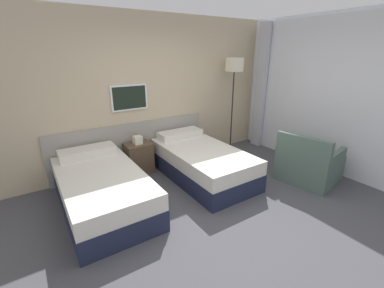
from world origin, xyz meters
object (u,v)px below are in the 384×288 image
(nightstand, at_px, (139,158))
(floor_lamp, at_px, (234,73))
(bed_near_window, at_px, (201,162))
(armchair, at_px, (308,165))
(bed_near_door, at_px, (102,189))

(nightstand, distance_m, floor_lamp, 2.50)
(bed_near_window, relative_size, armchair, 1.97)
(armchair, bearing_deg, bed_near_window, 42.60)
(bed_near_window, height_order, nightstand, nightstand)
(bed_near_door, relative_size, nightstand, 2.81)
(bed_near_door, relative_size, floor_lamp, 0.99)
(floor_lamp, bearing_deg, bed_near_window, -152.01)
(bed_near_window, xyz_separation_m, armchair, (1.43, -1.08, 0.00))
(bed_near_window, bearing_deg, bed_near_door, 180.00)
(bed_near_door, height_order, nightstand, nightstand)
(bed_near_window, xyz_separation_m, floor_lamp, (1.24, 0.66, 1.40))
(floor_lamp, distance_m, armchair, 2.24)
(bed_near_window, distance_m, floor_lamp, 1.98)
(nightstand, bearing_deg, armchair, -38.73)
(bed_near_door, distance_m, floor_lamp, 3.31)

